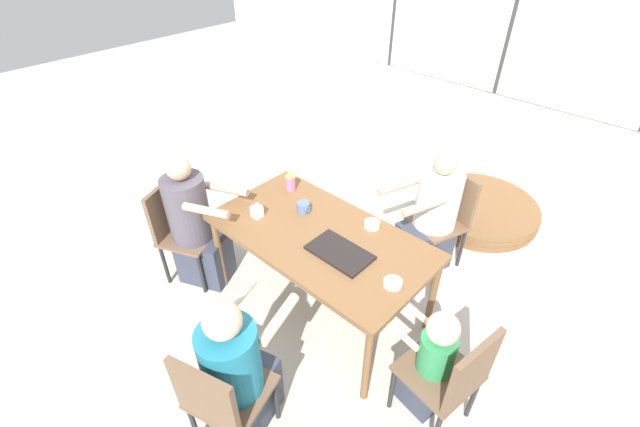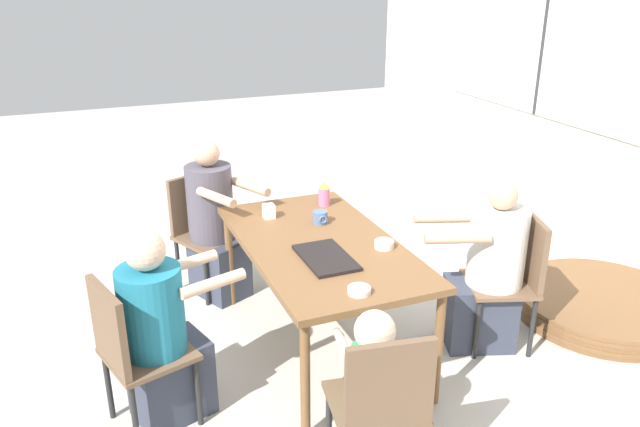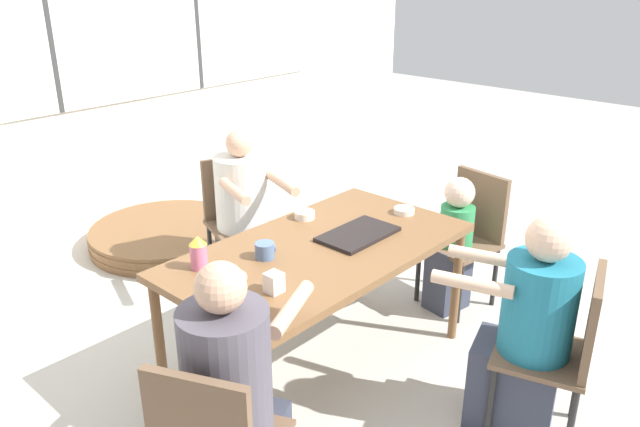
# 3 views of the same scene
# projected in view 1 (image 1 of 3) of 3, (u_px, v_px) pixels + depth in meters

# --- Properties ---
(ground_plane) EXTENTS (16.00, 16.00, 0.00)m
(ground_plane) POSITION_uv_depth(u_px,v_px,m) (320.00, 304.00, 3.41)
(ground_plane) COLOR #B2ADA3
(wall_back_with_windows) EXTENTS (8.40, 0.08, 2.80)m
(wall_back_with_windows) POSITION_uv_depth(u_px,v_px,m) (507.00, 49.00, 4.11)
(wall_back_with_windows) COLOR silver
(wall_back_with_windows) RESTS_ON ground_plane
(dining_table) EXTENTS (1.57, 0.86, 0.72)m
(dining_table) POSITION_uv_depth(u_px,v_px,m) (320.00, 241.00, 3.01)
(dining_table) COLOR brown
(dining_table) RESTS_ON ground_plane
(chair_for_woman_green_shirt) EXTENTS (0.53, 0.53, 0.85)m
(chair_for_woman_green_shirt) POSITION_uv_depth(u_px,v_px,m) (178.00, 225.00, 3.41)
(chair_for_woman_green_shirt) COLOR brown
(chair_for_woman_green_shirt) RESTS_ON ground_plane
(chair_for_man_blue_shirt) EXTENTS (0.50, 0.50, 0.85)m
(chair_for_man_blue_shirt) POSITION_uv_depth(u_px,v_px,m) (219.00, 397.00, 2.25)
(chair_for_man_blue_shirt) COLOR brown
(chair_for_man_blue_shirt) RESTS_ON ground_plane
(chair_for_man_teal_shirt) EXTENTS (0.51, 0.51, 0.85)m
(chair_for_man_teal_shirt) POSITION_uv_depth(u_px,v_px,m) (447.00, 212.00, 3.56)
(chair_for_man_teal_shirt) COLOR brown
(chair_for_man_teal_shirt) RESTS_ON ground_plane
(chair_for_toddler) EXTENTS (0.46, 0.46, 0.85)m
(chair_for_toddler) POSITION_uv_depth(u_px,v_px,m) (454.00, 375.00, 2.35)
(chair_for_toddler) COLOR brown
(chair_for_toddler) RESTS_ON ground_plane
(person_woman_green_shirt) EXTENTS (0.66, 0.53, 1.14)m
(person_woman_green_shirt) POSITION_uv_depth(u_px,v_px,m) (196.00, 228.00, 3.36)
(person_woman_green_shirt) COLOR #333847
(person_woman_green_shirt) RESTS_ON ground_plane
(person_man_blue_shirt) EXTENTS (0.47, 0.64, 1.08)m
(person_man_blue_shirt) POSITION_uv_depth(u_px,v_px,m) (238.00, 374.00, 2.38)
(person_man_blue_shirt) COLOR #333847
(person_man_blue_shirt) RESTS_ON ground_plane
(person_man_teal_shirt) EXTENTS (0.52, 0.70, 1.08)m
(person_man_teal_shirt) POSITION_uv_depth(u_px,v_px,m) (431.00, 220.00, 3.51)
(person_man_teal_shirt) COLOR #333847
(person_man_teal_shirt) RESTS_ON ground_plane
(person_toddler) EXTENTS (0.41, 0.27, 0.86)m
(person_toddler) POSITION_uv_depth(u_px,v_px,m) (429.00, 365.00, 2.50)
(person_toddler) COLOR #333847
(person_toddler) RESTS_ON ground_plane
(food_tray_dark) EXTENTS (0.42, 0.25, 0.02)m
(food_tray_dark) POSITION_uv_depth(u_px,v_px,m) (340.00, 252.00, 2.81)
(food_tray_dark) COLOR black
(food_tray_dark) RESTS_ON dining_table
(coffee_mug) EXTENTS (0.10, 0.10, 0.08)m
(coffee_mug) POSITION_uv_depth(u_px,v_px,m) (303.00, 207.00, 3.16)
(coffee_mug) COLOR slate
(coffee_mug) RESTS_ON dining_table
(sippy_cup) EXTENTS (0.08, 0.08, 0.17)m
(sippy_cup) POSITION_uv_depth(u_px,v_px,m) (290.00, 180.00, 3.37)
(sippy_cup) COLOR #CC668C
(sippy_cup) RESTS_ON dining_table
(milk_carton_small) EXTENTS (0.07, 0.07, 0.09)m
(milk_carton_small) POSITION_uv_depth(u_px,v_px,m) (257.00, 212.00, 3.11)
(milk_carton_small) COLOR silver
(milk_carton_small) RESTS_ON dining_table
(bowl_white_shallow) EXTENTS (0.12, 0.12, 0.03)m
(bowl_white_shallow) POSITION_uv_depth(u_px,v_px,m) (393.00, 283.00, 2.58)
(bowl_white_shallow) COLOR silver
(bowl_white_shallow) RESTS_ON dining_table
(bowl_cereal) EXTENTS (0.11, 0.11, 0.04)m
(bowl_cereal) POSITION_uv_depth(u_px,v_px,m) (372.00, 224.00, 3.03)
(bowl_cereal) COLOR silver
(bowl_cereal) RESTS_ON dining_table
(folded_table_stack) EXTENTS (1.17, 1.17, 0.15)m
(folded_table_stack) POSITION_uv_depth(u_px,v_px,m) (478.00, 209.00, 4.31)
(folded_table_stack) COLOR brown
(folded_table_stack) RESTS_ON ground_plane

